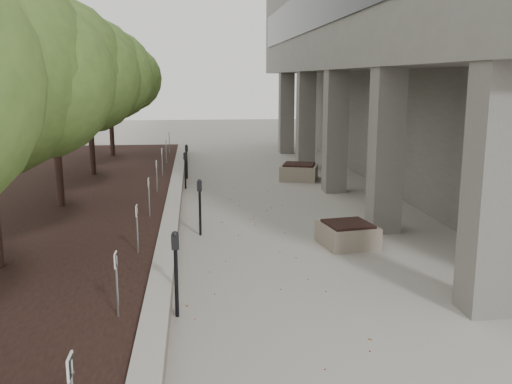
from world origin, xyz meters
TOP-DOWN VIEW (x-y plane):
  - ground at (0.00, 0.00)m, footprint 90.00×90.00m
  - retaining_wall at (-1.82, 9.00)m, footprint 0.39×26.00m
  - planting_bed at (-5.50, 9.00)m, footprint 7.00×26.00m
  - crabapple_tree_3 at (-4.80, 8.00)m, footprint 4.60×4.00m
  - crabapple_tree_4 at (-4.80, 13.00)m, footprint 4.60×4.00m
  - crabapple_tree_5 at (-4.80, 18.00)m, footprint 4.60×4.00m
  - parking_sign_2 at (-2.35, 0.50)m, footprint 0.04×0.22m
  - parking_sign_3 at (-2.35, 3.50)m, footprint 0.04×0.22m
  - parking_sign_4 at (-2.35, 6.50)m, footprint 0.04×0.22m
  - parking_sign_5 at (-2.35, 9.50)m, footprint 0.04×0.22m
  - parking_sign_6 at (-2.35, 12.50)m, footprint 0.04×0.22m
  - parking_sign_7 at (-2.35, 15.50)m, footprint 0.04×0.22m
  - parking_sign_8 at (-2.35, 18.50)m, footprint 0.04×0.22m
  - parking_meter_2 at (-1.55, 1.33)m, footprint 0.14×0.10m
  - parking_meter_3 at (-1.12, 6.07)m, footprint 0.14×0.11m
  - parking_meter_4 at (-1.55, 12.04)m, footprint 0.14×0.12m
  - parking_meter_5 at (-1.52, 14.02)m, footprint 0.14×0.10m
  - planter_front at (2.20, 4.86)m, footprint 1.32×1.32m
  - planter_back at (2.65, 13.35)m, footprint 1.64×1.64m
  - berry_scatter at (-0.10, 5.00)m, footprint 3.30×14.10m

SIDE VIEW (x-z plane):
  - ground at x=0.00m, z-range 0.00..0.00m
  - berry_scatter at x=-0.10m, z-range 0.00..0.02m
  - planting_bed at x=-5.50m, z-range 0.00..0.40m
  - retaining_wall at x=-1.82m, z-range 0.00..0.50m
  - planter_front at x=2.20m, z-range 0.00..0.53m
  - planter_back at x=2.65m, z-range 0.00..0.61m
  - parking_meter_4 at x=-1.55m, z-range 0.00..1.27m
  - parking_meter_5 at x=-1.52m, z-range 0.00..1.31m
  - parking_meter_3 at x=-1.12m, z-range 0.00..1.38m
  - parking_meter_2 at x=-1.55m, z-range 0.00..1.42m
  - parking_sign_2 at x=-2.35m, z-range 0.40..1.36m
  - parking_sign_3 at x=-2.35m, z-range 0.40..1.36m
  - parking_sign_4 at x=-2.35m, z-range 0.40..1.36m
  - parking_sign_5 at x=-2.35m, z-range 0.40..1.36m
  - parking_sign_6 at x=-2.35m, z-range 0.40..1.36m
  - parking_sign_7 at x=-2.35m, z-range 0.40..1.36m
  - parking_sign_8 at x=-2.35m, z-range 0.40..1.36m
  - crabapple_tree_3 at x=-4.80m, z-range 0.40..5.84m
  - crabapple_tree_4 at x=-4.80m, z-range 0.40..5.84m
  - crabapple_tree_5 at x=-4.80m, z-range 0.40..5.84m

